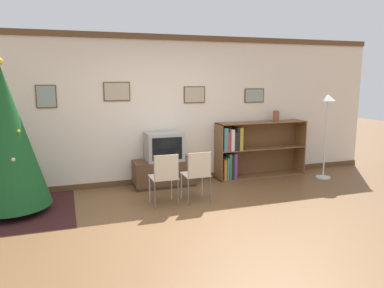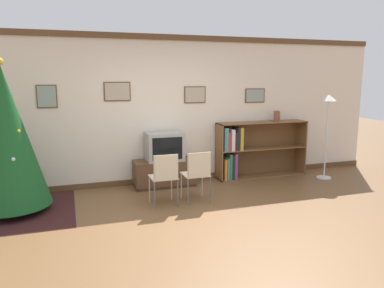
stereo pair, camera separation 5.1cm
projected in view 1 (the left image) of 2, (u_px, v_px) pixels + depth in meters
The scene contains 11 objects.
ground_plane at pixel (199, 224), 5.05m from camera, with size 24.00×24.00×0.00m, color brown.
wall_back at pixel (158, 110), 6.84m from camera, with size 9.06×0.11×2.70m.
area_rug at pixel (13, 212), 5.47m from camera, with size 1.74×1.85×0.01m.
christmas_tree at pixel (6, 138), 5.28m from camera, with size 1.12×1.12×2.20m.
tv_console at pixel (164, 173), 6.76m from camera, with size 1.10×0.47×0.48m.
television at pixel (164, 146), 6.67m from camera, with size 0.65×0.46×0.50m.
folding_chair_left at pixel (165, 176), 5.67m from camera, with size 0.40×0.40×0.82m.
folding_chair_right at pixel (197, 173), 5.83m from camera, with size 0.40×0.40×0.82m.
bookshelf at pixel (246, 150), 7.31m from camera, with size 1.84×0.36×1.09m.
vase at pixel (276, 116), 7.41m from camera, with size 0.12×0.12×0.21m.
standing_lamp at pixel (327, 114), 7.12m from camera, with size 0.28×0.28×1.63m.
Camera 1 is at (-1.63, -4.49, 1.95)m, focal length 35.00 mm.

